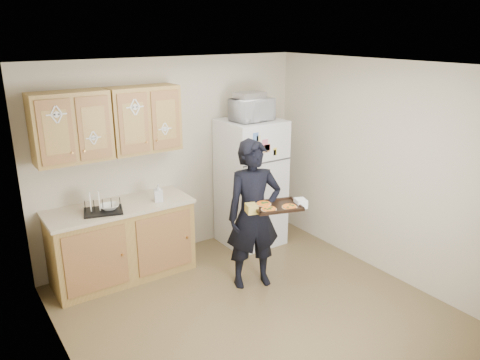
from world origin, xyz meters
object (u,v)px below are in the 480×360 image
object	(u,v)px
person	(254,215)
baking_tray	(276,207)
dish_rack	(103,205)
refrigerator	(251,183)
microwave	(252,110)

from	to	relation	value
person	baking_tray	bearing A→B (deg)	-55.01
person	dish_rack	size ratio (longest dim) A/B	4.17
person	dish_rack	xyz separation A→B (m)	(-1.39, 0.89, 0.13)
refrigerator	microwave	xyz separation A→B (m)	(-0.03, -0.05, 0.99)
microwave	dish_rack	xyz separation A→B (m)	(-1.98, 0.00, -0.86)
refrigerator	person	world-z (taller)	refrigerator
refrigerator	dish_rack	world-z (taller)	refrigerator
baking_tray	dish_rack	world-z (taller)	dish_rack
refrigerator	dish_rack	bearing A→B (deg)	-178.71
dish_rack	refrigerator	bearing A→B (deg)	1.29
baking_tray	refrigerator	bearing A→B (deg)	83.85
person	dish_rack	distance (m)	1.65
baking_tray	person	bearing A→B (deg)	124.99
person	baking_tray	distance (m)	0.34
refrigerator	person	size ratio (longest dim) A/B	1.00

